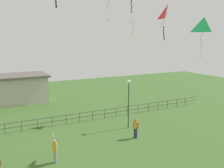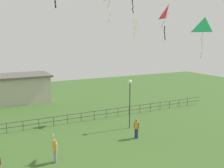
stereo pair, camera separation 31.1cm
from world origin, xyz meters
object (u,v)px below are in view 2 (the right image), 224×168
lamppost (130,93)px  person_3 (55,149)px  kite_5 (169,13)px  kite_6 (204,27)px  person_2 (136,127)px  kite_7 (132,21)px

lamppost → person_3: (-8.06, -3.65, -2.35)m
kite_5 → kite_6: 3.17m
person_2 → kite_6: size_ratio=0.62×
person_2 → kite_5: size_ratio=0.64×
person_3 → kite_6: (9.82, -3.23, 8.18)m
person_3 → kite_7: size_ratio=0.90×
person_2 → kite_5: 9.56m
person_3 → kite_5: bearing=-2.3°
kite_5 → kite_7: kite_5 is taller
kite_6 → kite_7: kite_7 is taller
person_2 → kite_6: kite_6 is taller
lamppost → kite_6: 9.18m
lamppost → person_2: lamppost is taller
lamppost → person_2: size_ratio=2.71×
person_3 → kite_7: bearing=34.5°
lamppost → kite_5: 8.04m
lamppost → person_2: (-0.78, -2.45, -2.37)m
kite_5 → kite_7: (1.32, 7.47, -0.11)m
person_2 → kite_5: bearing=-42.6°
person_2 → person_3: size_ratio=0.86×
person_2 → kite_7: size_ratio=0.77×
lamppost → kite_6: size_ratio=1.68×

